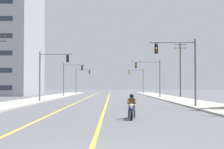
# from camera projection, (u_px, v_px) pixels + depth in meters

# --- Properties ---
(lane_stripe_center) EXTENTS (0.16, 100.00, 0.01)m
(lane_stripe_center) POSITION_uv_depth(u_px,v_px,m) (107.00, 99.00, 54.07)
(lane_stripe_center) COLOR yellow
(lane_stripe_center) RESTS_ON ground
(lane_stripe_left) EXTENTS (0.16, 100.00, 0.01)m
(lane_stripe_left) POSITION_uv_depth(u_px,v_px,m) (84.00, 99.00, 54.06)
(lane_stripe_left) COLOR yellow
(lane_stripe_left) RESTS_ON ground
(sidewalk_kerb_right) EXTENTS (4.40, 110.00, 0.14)m
(sidewalk_kerb_right) POSITION_uv_depth(u_px,v_px,m) (176.00, 99.00, 49.10)
(sidewalk_kerb_right) COLOR #ADA89E
(sidewalk_kerb_right) RESTS_ON ground
(sidewalk_kerb_left) EXTENTS (4.40, 110.00, 0.14)m
(sidewalk_kerb_left) POSITION_uv_depth(u_px,v_px,m) (37.00, 99.00, 49.05)
(sidewalk_kerb_left) COLOR #ADA89E
(sidewalk_kerb_left) RESTS_ON ground
(motorcycle_with_rider) EXTENTS (0.70, 2.19, 1.46)m
(motorcycle_with_rider) POSITION_uv_depth(u_px,v_px,m) (131.00, 109.00, 20.48)
(motorcycle_with_rider) COLOR black
(motorcycle_with_rider) RESTS_ON ground
(traffic_signal_near_right) EXTENTS (4.21, 0.37, 6.20)m
(traffic_signal_near_right) POSITION_uv_depth(u_px,v_px,m) (181.00, 62.00, 31.78)
(traffic_signal_near_right) COLOR slate
(traffic_signal_near_right) RESTS_ON ground
(traffic_signal_near_left) EXTENTS (4.14, 0.40, 6.20)m
(traffic_signal_near_left) POSITION_uv_depth(u_px,v_px,m) (48.00, 69.00, 43.39)
(traffic_signal_near_left) COLOR slate
(traffic_signal_near_left) RESTS_ON ground
(traffic_signal_mid_right) EXTENTS (4.63, 0.46, 6.20)m
(traffic_signal_mid_right) POSITION_uv_depth(u_px,v_px,m) (151.00, 73.00, 57.24)
(traffic_signal_mid_right) COLOR slate
(traffic_signal_mid_right) RESTS_ON ground
(traffic_signal_mid_left) EXTENTS (4.11, 0.37, 6.20)m
(traffic_signal_mid_left) POSITION_uv_depth(u_px,v_px,m) (69.00, 75.00, 65.18)
(traffic_signal_mid_left) COLOR slate
(traffic_signal_mid_left) RESTS_ON ground
(traffic_signal_far_right) EXTENTS (4.10, 0.37, 6.20)m
(traffic_signal_far_right) POSITION_uv_depth(u_px,v_px,m) (137.00, 77.00, 85.59)
(traffic_signal_far_right) COLOR slate
(traffic_signal_far_right) RESTS_ON ground
(traffic_signal_far_left) EXTENTS (3.78, 0.37, 6.20)m
(traffic_signal_far_left) POSITION_uv_depth(u_px,v_px,m) (79.00, 77.00, 83.48)
(traffic_signal_far_left) COLOR slate
(traffic_signal_far_left) RESTS_ON ground
(utility_pole_right_far) EXTENTS (2.24, 0.26, 10.12)m
(utility_pole_right_far) POSITION_uv_depth(u_px,v_px,m) (179.00, 67.00, 66.20)
(utility_pole_right_far) COLOR brown
(utility_pole_right_far) RESTS_ON ground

